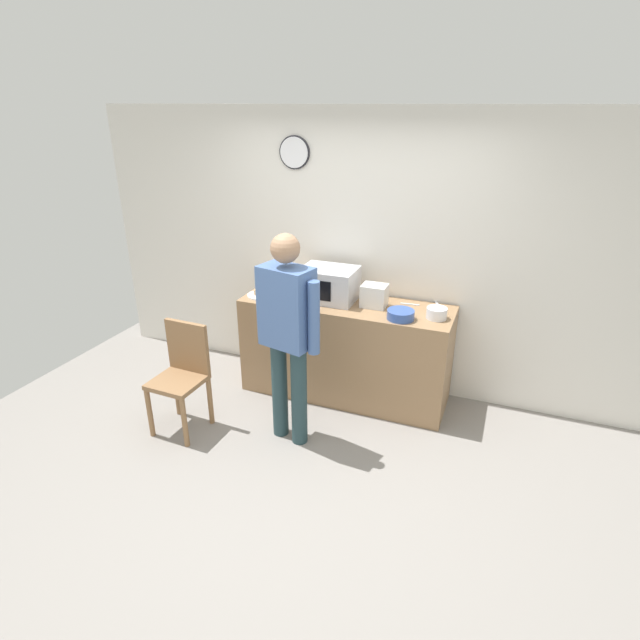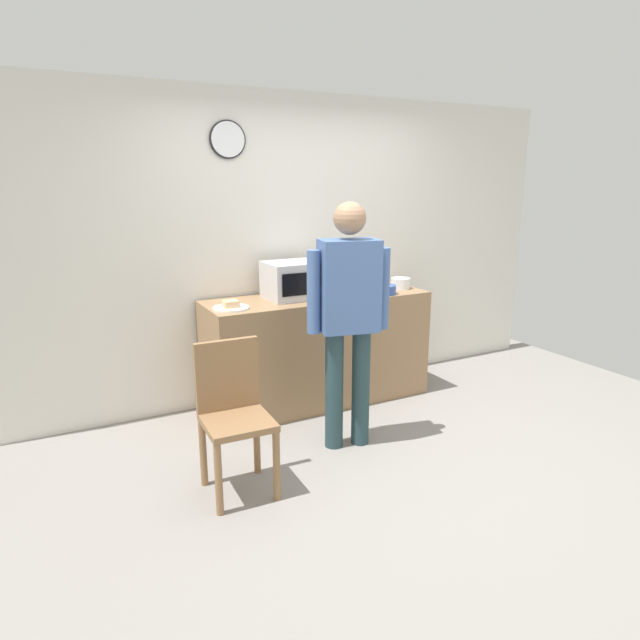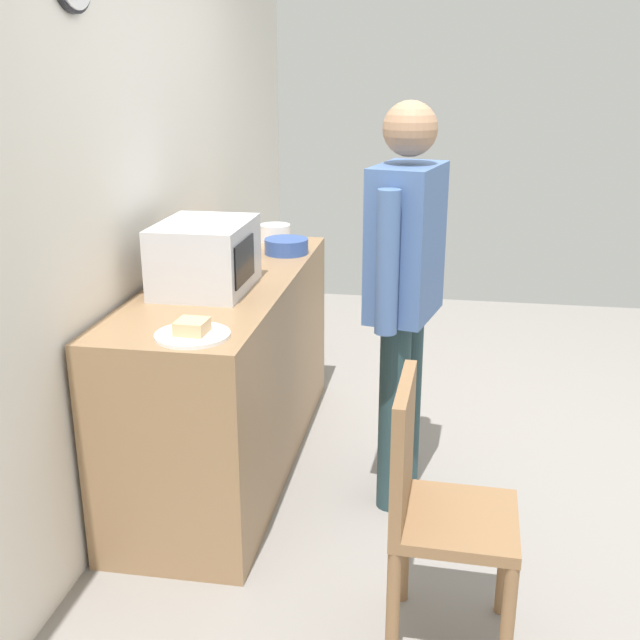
{
  "view_description": "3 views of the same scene",
  "coord_description": "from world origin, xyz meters",
  "views": [
    {
      "loc": [
        1.36,
        -2.84,
        2.61
      ],
      "look_at": [
        -0.04,
        0.73,
        0.96
      ],
      "focal_mm": 28.46,
      "sensor_mm": 36.0,
      "label": 1
    },
    {
      "loc": [
        -2.08,
        -2.79,
        1.89
      ],
      "look_at": [
        -0.19,
        0.78,
        0.85
      ],
      "focal_mm": 30.86,
      "sensor_mm": 36.0,
      "label": 2
    },
    {
      "loc": [
        -3.3,
        0.22,
        1.88
      ],
      "look_at": [
        -0.22,
        0.74,
        0.84
      ],
      "focal_mm": 43.11,
      "sensor_mm": 36.0,
      "label": 3
    }
  ],
  "objects": [
    {
      "name": "sandwich_plate",
      "position": [
        -0.78,
        1.11,
        0.96
      ],
      "size": [
        0.28,
        0.28,
        0.06
      ],
      "color": "white",
      "rests_on": "kitchen_counter"
    },
    {
      "name": "cereal_bowl",
      "position": [
        0.84,
        1.17,
        0.99
      ],
      "size": [
        0.17,
        0.17,
        0.1
      ],
      "primitive_type": "cylinder",
      "color": "white",
      "rests_on": "kitchen_counter"
    },
    {
      "name": "person_standing",
      "position": [
        -0.18,
        0.38,
        1.03
      ],
      "size": [
        0.58,
        0.32,
        1.75
      ],
      "color": "#243D42",
      "rests_on": "ground_plane"
    },
    {
      "name": "toaster",
      "position": [
        0.27,
        1.24,
        1.04
      ],
      "size": [
        0.22,
        0.18,
        0.2
      ],
      "primitive_type": "cube",
      "color": "silver",
      "rests_on": "kitchen_counter"
    },
    {
      "name": "fork_utensil",
      "position": [
        0.79,
        1.5,
        0.94
      ],
      "size": [
        0.09,
        0.16,
        0.01
      ],
      "primitive_type": "cube",
      "rotation": [
        0.0,
        0.0,
        1.99
      ],
      "color": "silver",
      "rests_on": "kitchen_counter"
    },
    {
      "name": "wooden_chair",
      "position": [
        -1.09,
        0.22,
        0.52
      ],
      "size": [
        0.41,
        0.41,
        0.94
      ],
      "color": "olive",
      "rests_on": "ground_plane"
    },
    {
      "name": "ground_plane",
      "position": [
        0.0,
        0.0,
        0.0
      ],
      "size": [
        6.0,
        6.0,
        0.0
      ],
      "primitive_type": "plane",
      "color": "gray"
    },
    {
      "name": "back_wall",
      "position": [
        -0.0,
        1.6,
        1.3
      ],
      "size": [
        5.4,
        0.13,
        2.6
      ],
      "color": "silver",
      "rests_on": "ground_plane"
    },
    {
      "name": "microwave",
      "position": [
        -0.16,
        1.25,
        1.09
      ],
      "size": [
        0.5,
        0.39,
        0.3
      ],
      "color": "silver",
      "rests_on": "kitchen_counter"
    },
    {
      "name": "spoon_utensil",
      "position": [
        0.56,
        1.4,
        0.94
      ],
      "size": [
        0.17,
        0.03,
        0.01
      ],
      "primitive_type": "cube",
      "rotation": [
        0.0,
        0.0,
        0.09
      ],
      "color": "silver",
      "rests_on": "kitchen_counter"
    },
    {
      "name": "kitchen_counter",
      "position": [
        0.02,
        1.22,
        0.47
      ],
      "size": [
        1.92,
        0.62,
        0.94
      ],
      "primitive_type": "cube",
      "color": "#93704C",
      "rests_on": "ground_plane"
    },
    {
      "name": "salad_bowl",
      "position": [
        0.56,
        1.04,
        0.98
      ],
      "size": [
        0.23,
        0.23,
        0.08
      ],
      "primitive_type": "cylinder",
      "color": "#33519E",
      "rests_on": "kitchen_counter"
    }
  ]
}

